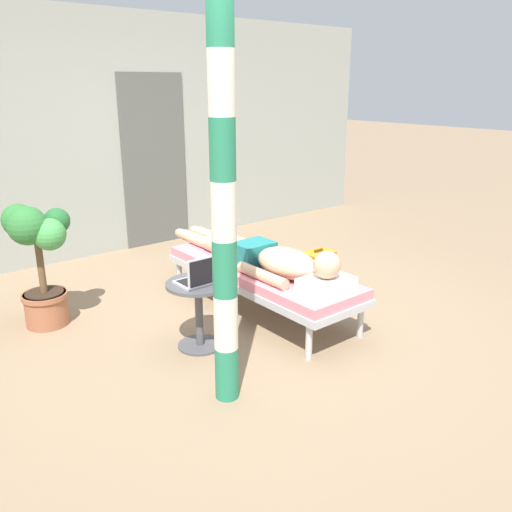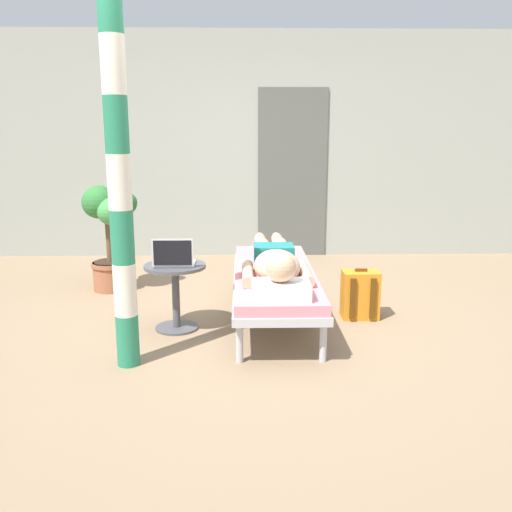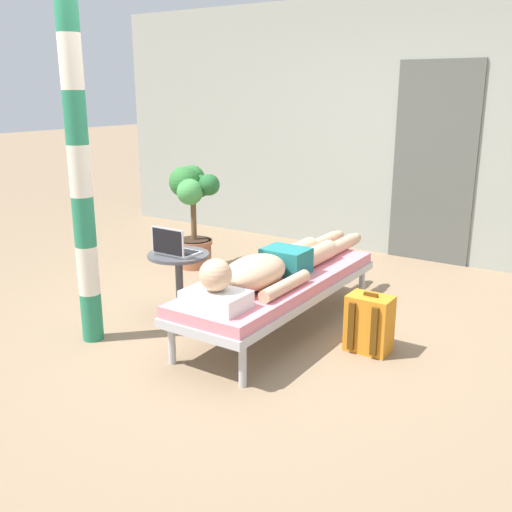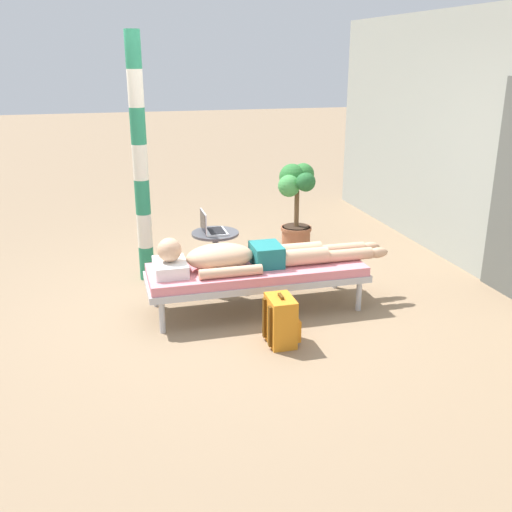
{
  "view_description": "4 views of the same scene",
  "coord_description": "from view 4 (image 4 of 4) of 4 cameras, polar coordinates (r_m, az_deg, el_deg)",
  "views": [
    {
      "loc": [
        -2.58,
        -3.15,
        1.93
      ],
      "look_at": [
        0.2,
        0.27,
        0.49
      ],
      "focal_mm": 37.37,
      "sensor_mm": 36.0,
      "label": 1
    },
    {
      "loc": [
        -0.07,
        -4.25,
        1.54
      ],
      "look_at": [
        0.04,
        0.02,
        0.58
      ],
      "focal_mm": 39.23,
      "sensor_mm": 36.0,
      "label": 2
    },
    {
      "loc": [
        2.32,
        -3.34,
        1.75
      ],
      "look_at": [
        0.09,
        0.04,
        0.6
      ],
      "focal_mm": 40.94,
      "sensor_mm": 36.0,
      "label": 3
    },
    {
      "loc": [
        4.99,
        -1.08,
        2.22
      ],
      "look_at": [
        0.25,
        0.18,
        0.53
      ],
      "focal_mm": 40.99,
      "sensor_mm": 36.0,
      "label": 4
    }
  ],
  "objects": [
    {
      "name": "lounge_chair",
      "position": [
        5.31,
        0.03,
        -1.69
      ],
      "size": [
        0.67,
        1.99,
        0.42
      ],
      "color": "#B7B7BC",
      "rests_on": "ground"
    },
    {
      "name": "backpack",
      "position": [
        4.73,
        2.46,
        -6.36
      ],
      "size": [
        0.3,
        0.26,
        0.42
      ],
      "color": "orange",
      "rests_on": "ground"
    },
    {
      "name": "side_table",
      "position": [
        5.98,
        -3.97,
        0.79
      ],
      "size": [
        0.48,
        0.48,
        0.52
      ],
      "color": "#4C4C51",
      "rests_on": "ground"
    },
    {
      "name": "laptop",
      "position": [
        5.9,
        -4.51,
        2.84
      ],
      "size": [
        0.31,
        0.24,
        0.23
      ],
      "color": "silver",
      "rests_on": "side_table"
    },
    {
      "name": "ground_plane",
      "position": [
        5.56,
        -2.42,
        -4.53
      ],
      "size": [
        40.0,
        40.0,
        0.0
      ],
      "primitive_type": "plane",
      "color": "#8C7256"
    },
    {
      "name": "porch_post",
      "position": [
        5.92,
        -11.23,
        8.98
      ],
      "size": [
        0.15,
        0.15,
        2.45
      ],
      "color": "#267F59",
      "rests_on": "ground"
    },
    {
      "name": "potted_plant",
      "position": [
        6.91,
        4.01,
        5.69
      ],
      "size": [
        0.51,
        0.48,
        1.02
      ],
      "color": "#9E5B3D",
      "rests_on": "ground"
    },
    {
      "name": "person_reclining",
      "position": [
        5.23,
        -0.98,
        -0.03
      ],
      "size": [
        0.53,
        2.17,
        0.32
      ],
      "color": "white",
      "rests_on": "lounge_chair"
    }
  ]
}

